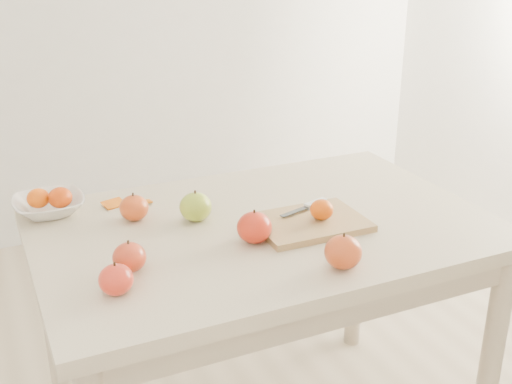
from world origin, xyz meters
name	(u,v)px	position (x,y,z in m)	size (l,w,h in m)	color
table	(264,255)	(0.00, 0.00, 0.65)	(1.20, 0.80, 0.75)	beige
cutting_board	(309,223)	(0.10, -0.07, 0.76)	(0.29, 0.21, 0.02)	tan
board_tangerine	(322,210)	(0.13, -0.08, 0.80)	(0.06, 0.06, 0.05)	#D24407
fruit_bowl	(49,206)	(-0.51, 0.30, 0.77)	(0.19, 0.19, 0.05)	white
bowl_tangerine_near	(38,198)	(-0.54, 0.31, 0.80)	(0.06, 0.06, 0.05)	#DF4407
bowl_tangerine_far	(60,198)	(-0.48, 0.29, 0.80)	(0.07, 0.07, 0.06)	#CF4207
orange_peel_a	(114,205)	(-0.34, 0.28, 0.75)	(0.06, 0.04, 0.00)	#CC5C0E
orange_peel_b	(144,203)	(-0.26, 0.26, 0.75)	(0.04, 0.04, 0.00)	orange
paring_knife	(312,205)	(0.15, 0.00, 0.78)	(0.17, 0.07, 0.01)	white
apple_green	(196,207)	(-0.16, 0.09, 0.79)	(0.09, 0.09, 0.08)	#6FA022
apple_red_b	(129,257)	(-0.39, -0.11, 0.78)	(0.08, 0.08, 0.07)	#93050B
apple_red_e	(254,227)	(-0.07, -0.10, 0.79)	(0.09, 0.09, 0.08)	maroon
apple_red_c	(343,252)	(0.06, -0.30, 0.79)	(0.09, 0.09, 0.08)	#A4271A
apple_red_a	(134,208)	(-0.31, 0.16, 0.79)	(0.08, 0.08, 0.07)	#A21B09
apple_red_d	(116,280)	(-0.44, -0.20, 0.78)	(0.08, 0.08, 0.07)	#A20308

